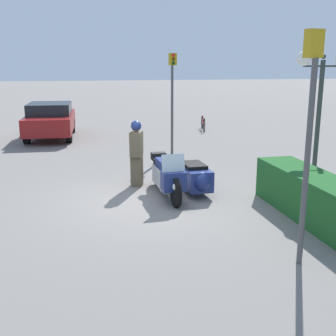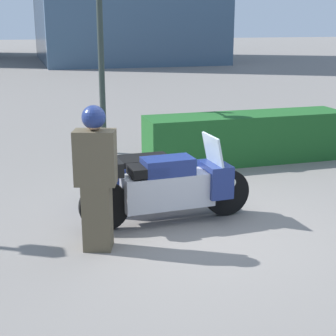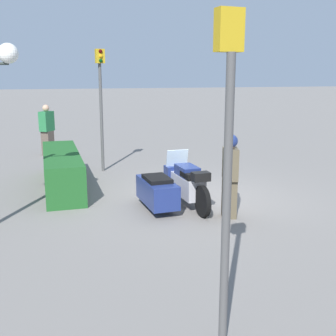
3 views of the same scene
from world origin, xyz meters
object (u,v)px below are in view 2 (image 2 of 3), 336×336
(hedge_bush_curbside, at_px, (246,138))
(twin_lamp_post, at_px, (100,14))
(police_motorcycle, at_px, (161,181))
(officer_rider, at_px, (96,175))

(hedge_bush_curbside, xyz_separation_m, twin_lamp_post, (-2.50, 1.45, 2.28))
(twin_lamp_post, bearing_deg, police_motorcycle, -87.01)
(twin_lamp_post, bearing_deg, officer_rider, -100.54)
(police_motorcycle, xyz_separation_m, twin_lamp_post, (-0.19, 3.67, 2.28))
(police_motorcycle, relative_size, hedge_bush_curbside, 0.61)
(police_motorcycle, bearing_deg, twin_lamp_post, 90.36)
(police_motorcycle, distance_m, officer_rider, 1.48)
(hedge_bush_curbside, distance_m, twin_lamp_post, 3.68)
(police_motorcycle, relative_size, officer_rider, 1.38)
(officer_rider, bearing_deg, hedge_bush_curbside, 151.55)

